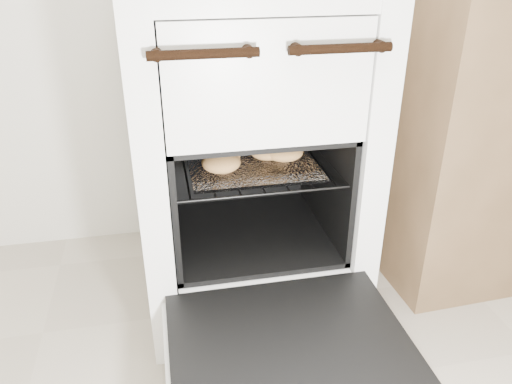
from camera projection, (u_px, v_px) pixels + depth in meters
stove at (246, 154)px, 1.45m from camera, size 0.61×0.68×0.93m
oven_door at (289, 344)px, 1.11m from camera, size 0.55×0.43×0.04m
oven_rack at (250, 162)px, 1.39m from camera, size 0.44×0.43×0.01m
foil_sheet at (252, 163)px, 1.37m from camera, size 0.34×0.30×0.01m
baked_rolls at (259, 152)px, 1.37m from camera, size 0.34×0.23×0.05m
counter at (511, 124)px, 1.67m from camera, size 0.96×0.66×0.93m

